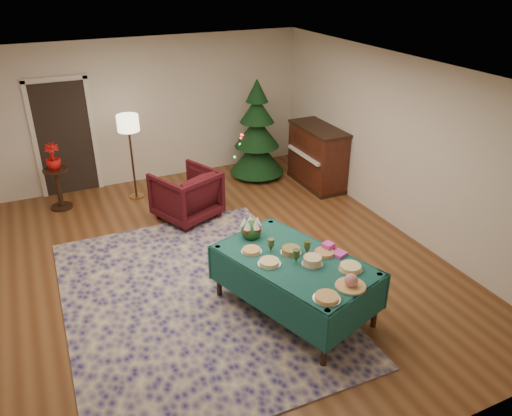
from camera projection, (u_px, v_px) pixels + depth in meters
name	position (u px, v px, depth m)	size (l,w,h in m)	color
room_shell	(217.00, 178.00, 6.57)	(7.00, 7.00, 7.00)	#593319
doorway	(64.00, 136.00, 8.90)	(1.08, 0.04, 2.16)	black
rug	(195.00, 297.00, 6.46)	(3.20, 4.20, 0.02)	#191652
buffet_table	(295.00, 270.00, 5.96)	(1.68, 2.18, 0.75)	black
platter_0	(327.00, 297.00, 5.21)	(0.30, 0.30, 0.05)	silver
platter_1	(351.00, 282.00, 5.38)	(0.34, 0.34, 0.16)	silver
platter_2	(350.00, 268.00, 5.69)	(0.28, 0.28, 0.06)	silver
platter_3	(312.00, 261.00, 5.78)	(0.25, 0.25, 0.10)	silver
platter_4	(324.00, 253.00, 6.00)	(0.28, 0.28, 0.04)	silver
platter_5	(269.00, 262.00, 5.80)	(0.27, 0.27, 0.05)	silver
platter_6	(291.00, 251.00, 6.01)	(0.26, 0.26, 0.07)	silver
platter_7	(252.00, 250.00, 6.05)	(0.26, 0.26, 0.04)	silver
goblet_0	(271.00, 245.00, 6.02)	(0.08, 0.08, 0.17)	#2D471E
goblet_1	(307.00, 247.00, 5.97)	(0.08, 0.08, 0.17)	#2D471E
goblet_2	(296.00, 256.00, 5.80)	(0.08, 0.08, 0.17)	#2D471E
napkin_stack	(339.00, 254.00, 5.98)	(0.15, 0.15, 0.04)	#D53BA8
gift_box	(328.00, 247.00, 6.06)	(0.12, 0.12, 0.10)	#DA3CA6
centerpiece	(251.00, 228.00, 6.31)	(0.27, 0.27, 0.31)	#1E4C1E
armchair	(186.00, 192.00, 8.25)	(0.91, 0.85, 0.93)	#3D0D12
floor_lamp	(128.00, 128.00, 8.59)	(0.37, 0.37, 1.54)	#A57F3F
side_table	(59.00, 189.00, 8.62)	(0.41, 0.41, 0.73)	black
potted_plant	(53.00, 162.00, 8.39)	(0.25, 0.45, 0.25)	red
christmas_tree	(257.00, 134.00, 9.68)	(1.26, 1.26, 1.95)	black
piano	(317.00, 157.00, 9.44)	(0.63, 1.33, 1.15)	black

